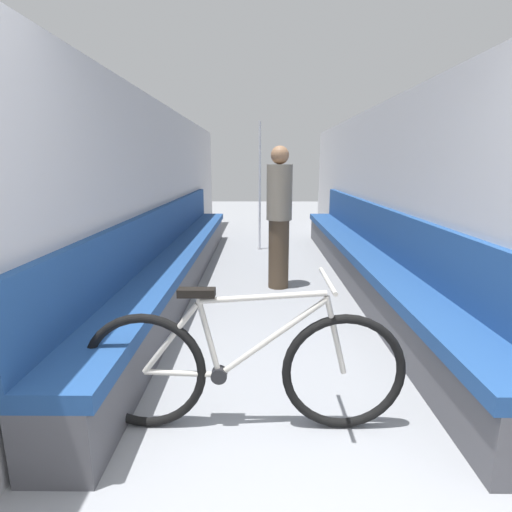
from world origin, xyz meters
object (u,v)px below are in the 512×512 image
Objects in this scene: bench_seat_row_left at (180,259)px; bicycle at (243,368)px; grab_pole_near at (260,189)px; bench_seat_row_right at (363,260)px; passenger_standing at (279,217)px.

bench_seat_row_left is 2.91m from bicycle.
bench_seat_row_left is at bearing -114.92° from grab_pole_near.
bench_seat_row_left is 3.60× the size of bicycle.
bench_seat_row_right is 2.60m from grab_pole_near.
bench_seat_row_right is at bearing 0.00° from bench_seat_row_left.
bicycle is 1.07× the size of passenger_standing.
bicycle is (0.90, -2.77, 0.04)m from bench_seat_row_left.
bench_seat_row_right is 1.18m from passenger_standing.
passenger_standing is at bearing 68.41° from bicycle.
grab_pole_near is 1.30× the size of passenger_standing.
bench_seat_row_right is 3.09m from bicycle.
passenger_standing reaches higher than bench_seat_row_right.
bicycle is 4.96m from grab_pole_near.
bench_seat_row_left is at bearing 93.26° from bicycle.
grab_pole_near is (-1.27, 2.14, 0.74)m from bench_seat_row_right.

